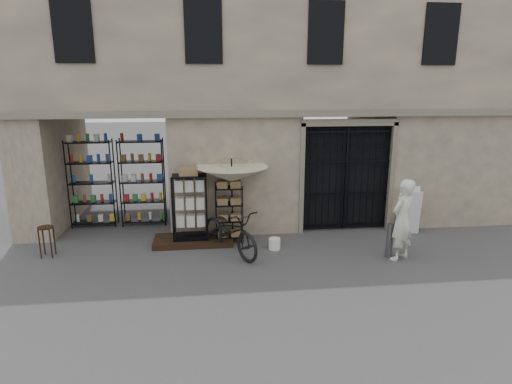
{
  "coord_description": "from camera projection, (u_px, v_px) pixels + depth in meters",
  "views": [
    {
      "loc": [
        -1.98,
        -8.91,
        3.94
      ],
      "look_at": [
        -0.8,
        1.4,
        1.35
      ],
      "focal_mm": 30.0,
      "sensor_mm": 36.0,
      "label": 1
    }
  ],
  "objects": [
    {
      "name": "steel_bollard",
      "position": [
        390.0,
        240.0,
        10.01
      ],
      "size": [
        0.19,
        0.19,
        0.83
      ],
      "primitive_type": "cylinder",
      "rotation": [
        0.0,
        0.0,
        -0.31
      ],
      "color": "#5B5C61",
      "rests_on": "ground"
    },
    {
      "name": "bicycle",
      "position": [
        230.0,
        253.0,
        10.35
      ],
      "size": [
        1.22,
        1.35,
        2.13
      ],
      "primitive_type": "imported",
      "rotation": [
        0.0,
        0.0,
        0.56
      ],
      "color": "black",
      "rests_on": "ground"
    },
    {
      "name": "shopkeeper",
      "position": [
        399.0,
        259.0,
        10.0
      ],
      "size": [
        1.6,
        1.99,
        0.46
      ],
      "primitive_type": "imported",
      "rotation": [
        0.0,
        0.0,
        3.7
      ],
      "color": "beige",
      "rests_on": "ground"
    },
    {
      "name": "shop_recess",
      "position": [
        115.0,
        178.0,
        11.6
      ],
      "size": [
        3.0,
        1.7,
        3.0
      ],
      "primitive_type": "cube",
      "color": "black",
      "rests_on": "ground"
    },
    {
      "name": "iron_gate",
      "position": [
        344.0,
        177.0,
        11.78
      ],
      "size": [
        2.5,
        0.21,
        3.0
      ],
      "color": "black",
      "rests_on": "ground"
    },
    {
      "name": "step_platform",
      "position": [
        194.0,
        240.0,
        10.97
      ],
      "size": [
        2.0,
        0.9,
        0.15
      ],
      "primitive_type": "cube",
      "color": "black",
      "rests_on": "ground"
    },
    {
      "name": "ground",
      "position": [
        298.0,
        263.0,
        9.76
      ],
      "size": [
        80.0,
        80.0,
        0.0
      ],
      "primitive_type": "plane",
      "color": "#252528",
      "rests_on": "ground"
    },
    {
      "name": "wooden_stool",
      "position": [
        47.0,
        241.0,
        10.05
      ],
      "size": [
        0.41,
        0.41,
        0.74
      ],
      "rotation": [
        0.0,
        0.0,
        -0.18
      ],
      "color": "black",
      "rests_on": "ground"
    },
    {
      "name": "market_umbrella",
      "position": [
        232.0,
        170.0,
        10.71
      ],
      "size": [
        1.77,
        1.8,
        2.61
      ],
      "rotation": [
        0.0,
        0.0,
        -0.11
      ],
      "color": "black",
      "rests_on": "ground"
    },
    {
      "name": "display_cabinet",
      "position": [
        190.0,
        210.0,
        10.74
      ],
      "size": [
        0.94,
        0.74,
        1.78
      ],
      "rotation": [
        0.0,
        0.0,
        -0.32
      ],
      "color": "black",
      "rests_on": "step_platform"
    },
    {
      "name": "white_bucket",
      "position": [
        274.0,
        244.0,
        10.57
      ],
      "size": [
        0.37,
        0.37,
        0.28
      ],
      "primitive_type": "cylinder",
      "rotation": [
        0.0,
        0.0,
        0.35
      ],
      "color": "white",
      "rests_on": "ground"
    },
    {
      "name": "main_building",
      "position": [
        273.0,
        66.0,
        12.52
      ],
      "size": [
        14.0,
        4.0,
        9.0
      ],
      "primitive_type": "cube",
      "color": "tan",
      "rests_on": "ground"
    },
    {
      "name": "shop_shelving",
      "position": [
        117.0,
        183.0,
        12.14
      ],
      "size": [
        2.7,
        0.5,
        2.5
      ],
      "primitive_type": "cube",
      "color": "black",
      "rests_on": "ground"
    },
    {
      "name": "easel_sign",
      "position": [
        408.0,
        210.0,
        11.62
      ],
      "size": [
        0.79,
        0.84,
        1.23
      ],
      "rotation": [
        0.0,
        0.0,
        -0.36
      ],
      "color": "silver",
      "rests_on": "ground"
    },
    {
      "name": "wire_rack",
      "position": [
        229.0,
        214.0,
        10.97
      ],
      "size": [
        0.72,
        0.55,
        1.52
      ],
      "rotation": [
        0.0,
        0.0,
        0.12
      ],
      "color": "black",
      "rests_on": "ground"
    }
  ]
}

